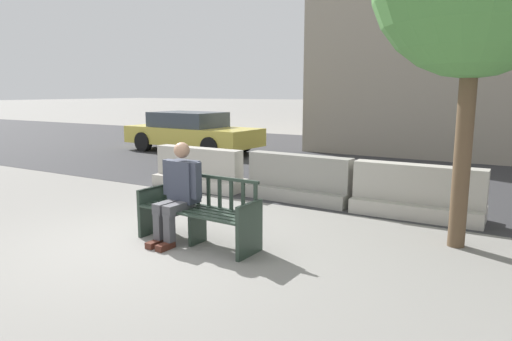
% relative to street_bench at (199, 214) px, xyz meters
% --- Properties ---
extents(ground_plane, '(200.00, 200.00, 0.00)m').
position_rel_street_bench_xyz_m(ground_plane, '(-0.57, -0.35, -0.40)').
color(ground_plane, gray).
extents(street_asphalt, '(120.00, 12.00, 0.01)m').
position_rel_street_bench_xyz_m(street_asphalt, '(-0.57, 8.35, -0.39)').
color(street_asphalt, '#333335').
rests_on(street_asphalt, ground).
extents(street_bench, '(1.71, 0.60, 0.88)m').
position_rel_street_bench_xyz_m(street_bench, '(0.00, 0.00, 0.00)').
color(street_bench, '#28382D').
rests_on(street_bench, ground).
extents(seated_person, '(0.58, 0.73, 1.31)m').
position_rel_street_bench_xyz_m(seated_person, '(-0.29, -0.04, 0.29)').
color(seated_person, '#383D4C').
rests_on(seated_person, ground).
extents(jersey_barrier_centre, '(2.03, 0.77, 0.84)m').
position_rel_street_bench_xyz_m(jersey_barrier_centre, '(0.09, 2.86, -0.06)').
color(jersey_barrier_centre, gray).
rests_on(jersey_barrier_centre, ground).
extents(jersey_barrier_left, '(2.02, 0.73, 0.84)m').
position_rel_street_bench_xyz_m(jersey_barrier_left, '(-2.13, 2.76, -0.06)').
color(jersey_barrier_left, '#ADA89E').
rests_on(jersey_barrier_left, ground).
extents(jersey_barrier_right, '(2.00, 0.69, 0.84)m').
position_rel_street_bench_xyz_m(jersey_barrier_right, '(2.19, 2.78, -0.06)').
color(jersey_barrier_right, '#ADA89E').
rests_on(jersey_barrier_right, ground).
extents(car_taxi_near, '(4.75, 2.08, 1.30)m').
position_rel_street_bench_xyz_m(car_taxi_near, '(-5.91, 7.26, 0.27)').
color(car_taxi_near, '#DBC64C').
rests_on(car_taxi_near, ground).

